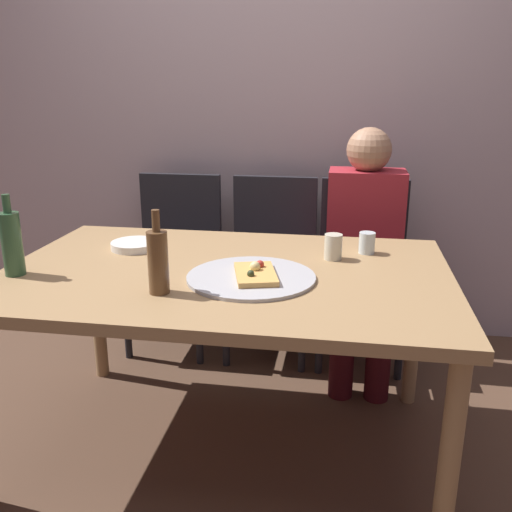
% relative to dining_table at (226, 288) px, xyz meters
% --- Properties ---
extents(ground_plane, '(8.00, 8.00, 0.00)m').
position_rel_dining_table_xyz_m(ground_plane, '(0.00, 0.00, -0.66)').
color(ground_plane, '#513828').
extents(back_wall, '(6.00, 0.10, 2.60)m').
position_rel_dining_table_xyz_m(back_wall, '(0.00, 1.27, 0.64)').
color(back_wall, '#B29EA3').
rests_on(back_wall, ground_plane).
extents(dining_table, '(1.57, 1.02, 0.73)m').
position_rel_dining_table_xyz_m(dining_table, '(0.00, 0.00, 0.00)').
color(dining_table, '#99754C').
rests_on(dining_table, ground_plane).
extents(pizza_tray, '(0.43, 0.43, 0.01)m').
position_rel_dining_table_xyz_m(pizza_tray, '(0.11, -0.08, 0.08)').
color(pizza_tray, '#ADADB2').
rests_on(pizza_tray, dining_table).
extents(pizza_slice_last, '(0.18, 0.25, 0.05)m').
position_rel_dining_table_xyz_m(pizza_slice_last, '(0.12, -0.09, 0.09)').
color(pizza_slice_last, tan).
rests_on(pizza_slice_last, pizza_tray).
extents(wine_bottle, '(0.06, 0.06, 0.27)m').
position_rel_dining_table_xyz_m(wine_bottle, '(-0.16, -0.26, 0.17)').
color(wine_bottle, brown).
rests_on(wine_bottle, dining_table).
extents(beer_bottle, '(0.07, 0.07, 0.28)m').
position_rel_dining_table_xyz_m(beer_bottle, '(-0.70, -0.17, 0.18)').
color(beer_bottle, '#2D5133').
rests_on(beer_bottle, dining_table).
extents(tumbler_near, '(0.07, 0.07, 0.10)m').
position_rel_dining_table_xyz_m(tumbler_near, '(0.37, 0.18, 0.12)').
color(tumbler_near, beige).
rests_on(tumbler_near, dining_table).
extents(tumbler_far, '(0.06, 0.06, 0.08)m').
position_rel_dining_table_xyz_m(tumbler_far, '(0.50, 0.28, 0.11)').
color(tumbler_far, silver).
rests_on(tumbler_far, dining_table).
extents(plate_stack, '(0.19, 0.19, 0.03)m').
position_rel_dining_table_xyz_m(plate_stack, '(-0.41, 0.19, 0.08)').
color(plate_stack, white).
rests_on(plate_stack, dining_table).
extents(chair_left, '(0.44, 0.44, 0.90)m').
position_rel_dining_table_xyz_m(chair_left, '(-0.48, 0.91, -0.15)').
color(chair_left, black).
rests_on(chair_left, ground_plane).
extents(chair_middle, '(0.44, 0.44, 0.90)m').
position_rel_dining_table_xyz_m(chair_middle, '(0.04, 0.91, -0.15)').
color(chair_middle, black).
rests_on(chair_middle, ground_plane).
extents(chair_right, '(0.44, 0.44, 0.90)m').
position_rel_dining_table_xyz_m(chair_right, '(0.50, 0.91, -0.15)').
color(chair_right, black).
rests_on(chair_right, ground_plane).
extents(guest_in_sweater, '(0.36, 0.56, 1.17)m').
position_rel_dining_table_xyz_m(guest_in_sweater, '(0.50, 0.76, -0.02)').
color(guest_in_sweater, maroon).
rests_on(guest_in_sweater, ground_plane).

